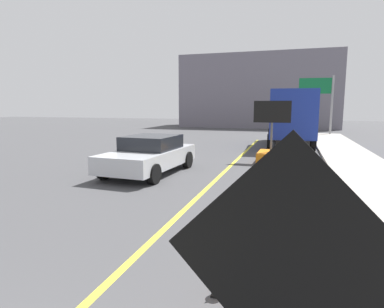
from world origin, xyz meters
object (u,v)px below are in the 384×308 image
Objects in this scene: traffic_cone_near_sign at (227,271)px; box_truck at (290,117)px; pickup_car at (150,154)px; arrow_board_trailer at (271,151)px; traffic_cone_far_lane at (265,181)px; traffic_cone_mid_lane at (256,218)px; highway_guide_sign at (322,95)px; traffic_cone_curbside at (274,168)px; roadwork_sign at (287,267)px.

box_truck is at bearing 87.96° from traffic_cone_near_sign.
arrow_board_trailer is at bearing 42.48° from pickup_car.
traffic_cone_mid_lane is at bearing -88.67° from traffic_cone_far_lane.
highway_guide_sign is at bearing 68.54° from pickup_car.
traffic_cone_far_lane is at bearing -93.20° from traffic_cone_curbside.
traffic_cone_curbside is at bearing -98.91° from highway_guide_sign.
highway_guide_sign reaches higher than pickup_car.
traffic_cone_near_sign is at bearing -91.65° from traffic_cone_curbside.
roadwork_sign is 2.39m from traffic_cone_near_sign.
roadwork_sign is 18.77m from box_truck.
roadwork_sign is at bearing -60.38° from pickup_car.
traffic_cone_far_lane is (-2.96, -20.40, -3.04)m from highway_guide_sign.
pickup_car is 7.03× the size of traffic_cone_near_sign.
traffic_cone_mid_lane is (-2.89, -23.25, -3.12)m from highway_guide_sign.
highway_guide_sign reaches higher than box_truck.
highway_guide_sign is 18.53m from traffic_cone_curbside.
traffic_cone_mid_lane is at bearing -46.53° from pickup_car.
arrow_board_trailer reaches higher than pickup_car.
highway_guide_sign reaches higher than traffic_cone_mid_lane.
box_truck is at bearing -105.79° from highway_guide_sign.
box_truck is 9.53m from traffic_cone_curbside.
pickup_car is (-4.86, -9.95, -1.12)m from box_truck.
box_truck is (-0.15, 18.77, 0.35)m from roadwork_sign.
highway_guide_sign reaches higher than roadwork_sign.
pickup_car is 4.52m from traffic_cone_curbside.
highway_guide_sign is 6.93× the size of traffic_cone_curbside.
box_truck reaches higher than roadwork_sign.
highway_guide_sign reaches higher than traffic_cone_curbside.
traffic_cone_curbside is at bearing -92.34° from box_truck.
roadwork_sign is 10.17m from pickup_car.
pickup_car is at bearing 157.49° from traffic_cone_far_lane.
traffic_cone_mid_lane is 5.19m from traffic_cone_curbside.
traffic_cone_far_lane is (-0.52, -11.75, -1.44)m from box_truck.
roadwork_sign is 12.68m from arrow_board_trailer.
traffic_cone_far_lane is 1.08× the size of traffic_cone_curbside.
traffic_cone_far_lane is (0.08, 5.06, 0.07)m from traffic_cone_near_sign.
roadwork_sign is 27.58m from highway_guide_sign.
traffic_cone_near_sign is at bearing -89.36° from arrow_board_trailer.
traffic_cone_mid_lane is 0.86× the size of traffic_cone_curbside.
arrow_board_trailer is 15.41m from highway_guide_sign.
highway_guide_sign is (2.29, 27.41, 1.95)m from roadwork_sign.
traffic_cone_near_sign is at bearing -93.85° from traffic_cone_mid_lane.
traffic_cone_far_lane is at bearing -98.26° from highway_guide_sign.
box_truck is at bearing 83.34° from arrow_board_trailer.
arrow_board_trailer is 0.60× the size of pickup_car.
traffic_cone_near_sign is (-0.60, -16.81, -1.50)m from box_truck.
roadwork_sign is 3.77× the size of traffic_cone_mid_lane.
highway_guide_sign is (7.31, 18.59, 2.73)m from pickup_car.
traffic_cone_curbside is at bearing 89.29° from traffic_cone_mid_lane.
pickup_car is at bearing 133.47° from traffic_cone_mid_lane.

